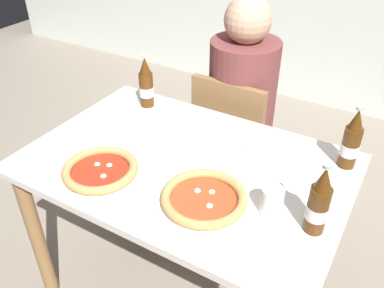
# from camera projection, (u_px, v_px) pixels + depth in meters

# --- Properties ---
(ground_plane) EXTENTS (8.00, 8.00, 0.00)m
(ground_plane) POSITION_uv_depth(u_px,v_px,m) (187.00, 287.00, 1.95)
(ground_plane) COLOR gray
(dining_table_main) EXTENTS (1.20, 0.80, 0.75)m
(dining_table_main) POSITION_uv_depth(u_px,v_px,m) (186.00, 185.00, 1.59)
(dining_table_main) COLOR silver
(dining_table_main) RESTS_ON ground_plane
(chair_behind_table) EXTENTS (0.41, 0.41, 0.85)m
(chair_behind_table) POSITION_uv_depth(u_px,v_px,m) (235.00, 139.00, 2.14)
(chair_behind_table) COLOR olive
(chair_behind_table) RESTS_ON ground_plane
(diner_seated) EXTENTS (0.34, 0.34, 1.21)m
(diner_seated) POSITION_uv_depth(u_px,v_px,m) (240.00, 118.00, 2.12)
(diner_seated) COLOR #2D3342
(diner_seated) RESTS_ON ground_plane
(pizza_margherita_near) EXTENTS (0.31, 0.31, 0.04)m
(pizza_margherita_near) POSITION_uv_depth(u_px,v_px,m) (204.00, 199.00, 1.32)
(pizza_margherita_near) COLOR white
(pizza_margherita_near) RESTS_ON dining_table_main
(pizza_marinara_far) EXTENTS (0.29, 0.29, 0.04)m
(pizza_marinara_far) POSITION_uv_depth(u_px,v_px,m) (100.00, 171.00, 1.44)
(pizza_marinara_far) COLOR white
(pizza_marinara_far) RESTS_ON dining_table_main
(beer_bottle_left) EXTENTS (0.07, 0.07, 0.25)m
(beer_bottle_left) POSITION_uv_depth(u_px,v_px,m) (146.00, 85.00, 1.83)
(beer_bottle_left) COLOR #512D0F
(beer_bottle_left) RESTS_ON dining_table_main
(beer_bottle_center) EXTENTS (0.07, 0.07, 0.25)m
(beer_bottle_center) POSITION_uv_depth(u_px,v_px,m) (319.00, 203.00, 1.18)
(beer_bottle_center) COLOR #512D0F
(beer_bottle_center) RESTS_ON dining_table_main
(beer_bottle_right) EXTENTS (0.07, 0.07, 0.25)m
(beer_bottle_right) POSITION_uv_depth(u_px,v_px,m) (351.00, 142.00, 1.45)
(beer_bottle_right) COLOR #512D0F
(beer_bottle_right) RESTS_ON dining_table_main
(napkin_with_cutlery) EXTENTS (0.23, 0.23, 0.01)m
(napkin_with_cutlery) POSITION_uv_depth(u_px,v_px,m) (241.00, 145.00, 1.61)
(napkin_with_cutlery) COLOR white
(napkin_with_cutlery) RESTS_ON dining_table_main
(paper_cup) EXTENTS (0.07, 0.07, 0.09)m
(paper_cup) POSITION_uv_depth(u_px,v_px,m) (272.00, 201.00, 1.27)
(paper_cup) COLOR white
(paper_cup) RESTS_ON dining_table_main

